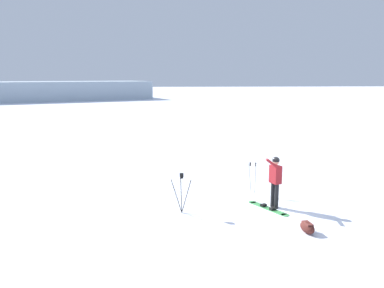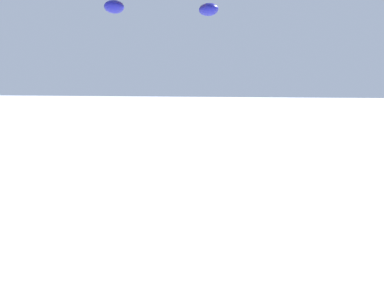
% 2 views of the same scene
% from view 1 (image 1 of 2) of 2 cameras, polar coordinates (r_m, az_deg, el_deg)
% --- Properties ---
extents(ground_plane, '(300.00, 300.00, 0.00)m').
position_cam_1_polar(ground_plane, '(13.38, 11.62, -9.88)').
color(ground_plane, white).
extents(snowboarder, '(0.65, 0.64, 1.83)m').
position_cam_1_polar(snowboarder, '(13.59, 12.14, -4.68)').
color(snowboarder, black).
rests_on(snowboarder, ground_plane).
extents(snowboard, '(1.04, 1.64, 0.10)m').
position_cam_1_polar(snowboard, '(13.75, 11.11, -9.21)').
color(snowboard, '#3F994C').
rests_on(snowboard, ground_plane).
extents(gear_bag_large, '(0.41, 0.67, 0.32)m').
position_cam_1_polar(gear_bag_large, '(11.99, 16.60, -11.64)').
color(gear_bag_large, '#4C1E19').
rests_on(gear_bag_large, ground_plane).
extents(camera_tripod, '(0.67, 0.64, 1.35)m').
position_cam_1_polar(camera_tripod, '(12.84, -1.56, -6.02)').
color(camera_tripod, '#262628').
rests_on(camera_tripod, ground_plane).
extents(ski_poles, '(0.33, 0.35, 1.23)m').
position_cam_1_polar(ski_poles, '(15.07, 8.93, -4.29)').
color(ski_poles, gray).
rests_on(ski_poles, ground_plane).
extents(distant_ridge, '(41.05, 26.55, 3.46)m').
position_cam_1_polar(distant_ridge, '(77.35, -21.36, 7.27)').
color(distant_ridge, '#A0B1BE').
rests_on(distant_ridge, ground_plane).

